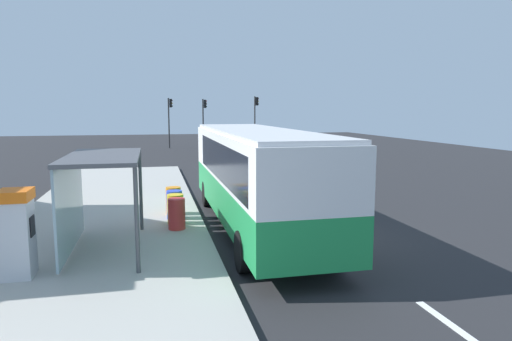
# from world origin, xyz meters

# --- Properties ---
(ground_plane) EXTENTS (56.00, 92.00, 0.04)m
(ground_plane) POSITION_xyz_m (0.00, 14.00, -0.02)
(ground_plane) COLOR #262628
(sidewalk_platform) EXTENTS (6.20, 30.00, 0.18)m
(sidewalk_platform) POSITION_xyz_m (-6.40, 2.00, 0.09)
(sidewalk_platform) COLOR #ADAAA3
(sidewalk_platform) RESTS_ON ground
(lane_stripe_seg_0) EXTENTS (0.16, 2.20, 0.01)m
(lane_stripe_seg_0) POSITION_xyz_m (0.25, -6.00, 0.01)
(lane_stripe_seg_0) COLOR silver
(lane_stripe_seg_0) RESTS_ON ground
(lane_stripe_seg_1) EXTENTS (0.16, 2.20, 0.01)m
(lane_stripe_seg_1) POSITION_xyz_m (0.25, -1.00, 0.01)
(lane_stripe_seg_1) COLOR silver
(lane_stripe_seg_1) RESTS_ON ground
(lane_stripe_seg_2) EXTENTS (0.16, 2.20, 0.01)m
(lane_stripe_seg_2) POSITION_xyz_m (0.25, 4.00, 0.01)
(lane_stripe_seg_2) COLOR silver
(lane_stripe_seg_2) RESTS_ON ground
(lane_stripe_seg_3) EXTENTS (0.16, 2.20, 0.01)m
(lane_stripe_seg_3) POSITION_xyz_m (0.25, 9.00, 0.01)
(lane_stripe_seg_3) COLOR silver
(lane_stripe_seg_3) RESTS_ON ground
(lane_stripe_seg_4) EXTENTS (0.16, 2.20, 0.01)m
(lane_stripe_seg_4) POSITION_xyz_m (0.25, 14.00, 0.01)
(lane_stripe_seg_4) COLOR silver
(lane_stripe_seg_4) RESTS_ON ground
(lane_stripe_seg_5) EXTENTS (0.16, 2.20, 0.01)m
(lane_stripe_seg_5) POSITION_xyz_m (0.25, 19.00, 0.01)
(lane_stripe_seg_5) COLOR silver
(lane_stripe_seg_5) RESTS_ON ground
(lane_stripe_seg_6) EXTENTS (0.16, 2.20, 0.01)m
(lane_stripe_seg_6) POSITION_xyz_m (0.25, 24.00, 0.01)
(lane_stripe_seg_6) COLOR silver
(lane_stripe_seg_6) RESTS_ON ground
(lane_stripe_seg_7) EXTENTS (0.16, 2.20, 0.01)m
(lane_stripe_seg_7) POSITION_xyz_m (0.25, 29.00, 0.01)
(lane_stripe_seg_7) COLOR silver
(lane_stripe_seg_7) RESTS_ON ground
(bus) EXTENTS (2.58, 11.02, 3.21)m
(bus) POSITION_xyz_m (-1.71, 1.28, 1.84)
(bus) COLOR #1E8C47
(bus) RESTS_ON ground
(white_van) EXTENTS (2.16, 5.26, 2.30)m
(white_van) POSITION_xyz_m (2.20, 23.37, 1.34)
(white_van) COLOR black
(white_van) RESTS_ON ground
(sedan_near) EXTENTS (1.91, 4.44, 1.52)m
(sedan_near) POSITION_xyz_m (2.30, 35.29, 0.79)
(sedan_near) COLOR navy
(sedan_near) RESTS_ON ground
(ticket_machine) EXTENTS (0.66, 0.76, 1.94)m
(ticket_machine) POSITION_xyz_m (-7.78, -2.09, 1.17)
(ticket_machine) COLOR silver
(ticket_machine) RESTS_ON sidewalk_platform
(recycling_bin_red) EXTENTS (0.52, 0.52, 0.95)m
(recycling_bin_red) POSITION_xyz_m (-4.20, 1.20, 0.66)
(recycling_bin_red) COLOR red
(recycling_bin_red) RESTS_ON sidewalk_platform
(recycling_bin_yellow) EXTENTS (0.52, 0.52, 0.95)m
(recycling_bin_yellow) POSITION_xyz_m (-4.20, 1.90, 0.66)
(recycling_bin_yellow) COLOR yellow
(recycling_bin_yellow) RESTS_ON sidewalk_platform
(recycling_bin_blue) EXTENTS (0.52, 0.52, 0.95)m
(recycling_bin_blue) POSITION_xyz_m (-4.20, 2.60, 0.66)
(recycling_bin_blue) COLOR blue
(recycling_bin_blue) RESTS_ON sidewalk_platform
(recycling_bin_orange) EXTENTS (0.52, 0.52, 0.95)m
(recycling_bin_orange) POSITION_xyz_m (-4.20, 3.30, 0.66)
(recycling_bin_orange) COLOR orange
(recycling_bin_orange) RESTS_ON sidewalk_platform
(traffic_light_near_side) EXTENTS (0.49, 0.28, 5.18)m
(traffic_light_near_side) POSITION_xyz_m (5.50, 32.70, 3.43)
(traffic_light_near_side) COLOR #2D2D2D
(traffic_light_near_side) RESTS_ON ground
(traffic_light_far_side) EXTENTS (0.49, 0.28, 4.97)m
(traffic_light_far_side) POSITION_xyz_m (-3.10, 33.50, 3.31)
(traffic_light_far_side) COLOR #2D2D2D
(traffic_light_far_side) RESTS_ON ground
(traffic_light_median) EXTENTS (0.49, 0.28, 4.92)m
(traffic_light_median) POSITION_xyz_m (0.40, 34.30, 3.28)
(traffic_light_median) COLOR #2D2D2D
(traffic_light_median) RESTS_ON ground
(bus_shelter) EXTENTS (1.80, 4.00, 2.50)m
(bus_shelter) POSITION_xyz_m (-6.41, -0.52, 2.10)
(bus_shelter) COLOR #4C4C51
(bus_shelter) RESTS_ON sidewalk_platform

